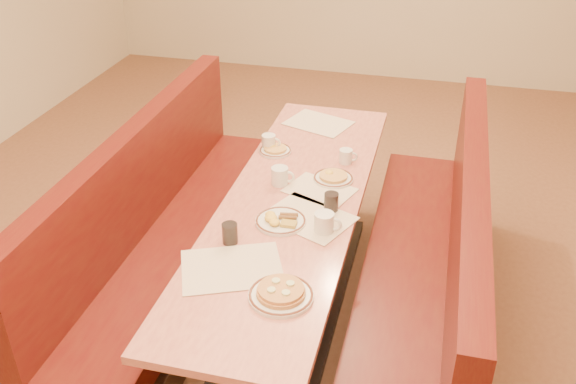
% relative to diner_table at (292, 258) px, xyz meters
% --- Properties ---
extents(ground, '(8.00, 8.00, 0.00)m').
position_rel_diner_table_xyz_m(ground, '(0.00, 0.00, -0.37)').
color(ground, '#9E6647').
rests_on(ground, ground).
extents(diner_table, '(0.70, 2.50, 0.75)m').
position_rel_diner_table_xyz_m(diner_table, '(0.00, 0.00, 0.00)').
color(diner_table, black).
rests_on(diner_table, ground).
extents(booth_left, '(0.55, 2.50, 1.05)m').
position_rel_diner_table_xyz_m(booth_left, '(-0.73, 0.00, -0.01)').
color(booth_left, '#4C3326').
rests_on(booth_left, ground).
extents(booth_right, '(0.55, 2.50, 1.05)m').
position_rel_diner_table_xyz_m(booth_right, '(0.73, 0.00, -0.01)').
color(booth_right, '#4C3326').
rests_on(booth_right, ground).
extents(placemat_near_left, '(0.54, 0.48, 0.00)m').
position_rel_diner_table_xyz_m(placemat_near_left, '(-0.12, -0.64, 0.38)').
color(placemat_near_left, beige).
rests_on(placemat_near_left, diner_table).
extents(placemat_near_right, '(0.50, 0.45, 0.00)m').
position_rel_diner_table_xyz_m(placemat_near_right, '(0.12, -0.15, 0.38)').
color(placemat_near_right, beige).
rests_on(placemat_near_right, diner_table).
extents(placemat_far_left, '(0.47, 0.41, 0.00)m').
position_rel_diner_table_xyz_m(placemat_far_left, '(-0.06, 0.97, 0.38)').
color(placemat_far_left, beige).
rests_on(placemat_far_left, diner_table).
extents(placemat_far_right, '(0.41, 0.36, 0.00)m').
position_rel_diner_table_xyz_m(placemat_far_right, '(0.12, 0.12, 0.38)').
color(placemat_far_right, beige).
rests_on(placemat_far_right, diner_table).
extents(pancake_plate, '(0.27, 0.27, 0.06)m').
position_rel_diner_table_xyz_m(pancake_plate, '(0.14, -0.78, 0.40)').
color(pancake_plate, silver).
rests_on(pancake_plate, diner_table).
extents(eggs_plate, '(0.25, 0.25, 0.05)m').
position_rel_diner_table_xyz_m(eggs_plate, '(-0.01, -0.23, 0.39)').
color(eggs_plate, silver).
rests_on(eggs_plate, diner_table).
extents(extra_plate_mid, '(0.22, 0.22, 0.04)m').
position_rel_diner_table_xyz_m(extra_plate_mid, '(0.17, 0.26, 0.39)').
color(extra_plate_mid, silver).
rests_on(extra_plate_mid, diner_table).
extents(extra_plate_far, '(0.19, 0.19, 0.04)m').
position_rel_diner_table_xyz_m(extra_plate_far, '(-0.23, 0.51, 0.39)').
color(extra_plate_far, silver).
rests_on(extra_plate_far, diner_table).
extents(coffee_mug_a, '(0.14, 0.10, 0.10)m').
position_rel_diner_table_xyz_m(coffee_mug_a, '(0.22, -0.25, 0.43)').
color(coffee_mug_a, silver).
rests_on(coffee_mug_a, diner_table).
extents(coffee_mug_b, '(0.13, 0.09, 0.10)m').
position_rel_diner_table_xyz_m(coffee_mug_b, '(-0.10, 0.14, 0.43)').
color(coffee_mug_b, silver).
rests_on(coffee_mug_b, diner_table).
extents(coffee_mug_c, '(0.11, 0.08, 0.08)m').
position_rel_diner_table_xyz_m(coffee_mug_c, '(0.20, 0.48, 0.42)').
color(coffee_mug_c, silver).
rests_on(coffee_mug_c, diner_table).
extents(coffee_mug_d, '(0.12, 0.08, 0.09)m').
position_rel_diner_table_xyz_m(coffee_mug_d, '(-0.28, 0.54, 0.42)').
color(coffee_mug_d, silver).
rests_on(coffee_mug_d, diner_table).
extents(soda_tumbler_near, '(0.07, 0.07, 0.10)m').
position_rel_diner_table_xyz_m(soda_tumbler_near, '(-0.19, -0.45, 0.43)').
color(soda_tumbler_near, black).
rests_on(soda_tumbler_near, diner_table).
extents(soda_tumbler_mid, '(0.07, 0.07, 0.10)m').
position_rel_diner_table_xyz_m(soda_tumbler_mid, '(0.22, -0.06, 0.43)').
color(soda_tumbler_mid, black).
rests_on(soda_tumbler_mid, diner_table).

